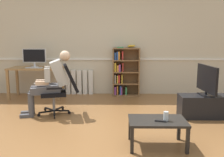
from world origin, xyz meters
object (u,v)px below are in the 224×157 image
Objects in this scene: computer_mouse at (48,67)px; tv_stand at (205,106)px; drinking_glass at (166,116)px; bookshelf at (124,72)px; office_chair at (61,87)px; computer_desk at (36,72)px; imac_monitor at (34,56)px; person_seated at (51,81)px; spare_remote at (160,121)px; keyboard at (34,68)px; coffee_table at (157,123)px; tv_screen at (207,80)px; radiator at (77,82)px.

computer_mouse reaches higher than tv_stand.
bookshelf is at bearing 98.50° from drinking_glass.
office_chair is at bearing 175.86° from tv_stand.
computer_mouse is at bearing -19.62° from computer_desk.
bookshelf is at bearing 5.47° from imac_monitor.
person_seated is 8.20× the size of spare_remote.
coffee_table is (2.52, -2.61, -0.44)m from keyboard.
imac_monitor is 1.48× the size of keyboard.
imac_monitor is 1.73m from office_chair.
bookshelf is 1.59× the size of tv_screen.
computer_desk is 1.51m from person_seated.
computer_mouse is at bearing 129.65° from coffee_table.
computer_desk is at bearing -56.78° from imac_monitor.
imac_monitor is 1.65m from person_seated.
radiator is (0.59, 0.51, -0.45)m from computer_mouse.
imac_monitor is 4.01m from tv_screen.
office_chair is (-0.03, -1.67, 0.21)m from radiator.
computer_mouse is at bearing -177.25° from person_seated.
person_seated is 2.38m from spare_remote.
tv_stand is (3.62, -1.34, -0.56)m from keyboard.
computer_mouse is 0.08× the size of bookshelf.
computer_mouse is 3.45m from coffee_table.
bookshelf reaches higher than imac_monitor.
imac_monitor is at bearing -162.24° from radiator.
bookshelf is 1.49× the size of radiator.
imac_monitor is at bearing 153.00° from computer_mouse.
tv_screen is at bearing 48.98° from coffee_table.
radiator is 0.70× the size of person_seated.
keyboard reaches higher than drinking_glass.
office_chair is at bearing -128.81° from bookshelf.
computer_desk is at bearing 157.76° from tv_stand.
bookshelf is 2.33m from tv_stand.
radiator is (0.98, 0.31, -0.70)m from imac_monitor.
radiator is 6.96× the size of drinking_glass.
person_seated is at bearing -72.63° from computer_mouse.
keyboard reaches higher than radiator.
bookshelf is (2.16, 0.43, -0.16)m from keyboard.
tv_screen is at bearing -22.99° from imac_monitor.
tv_stand is 1.66m from drinking_glass.
office_chair reaches higher than coffee_table.
office_chair is at bearing -55.14° from imac_monitor.
keyboard reaches higher than computer_desk.
computer_mouse is (0.34, 0.02, 0.01)m from keyboard.
spare_remote is at bearing -83.02° from bookshelf.
imac_monitor is at bearing 103.46° from keyboard.
radiator is at bearing -136.18° from spare_remote.
radiator is at bearing 145.25° from tv_stand.
tv_stand is 0.50m from tv_screen.
imac_monitor is 1.24m from radiator.
keyboard is at bearing -163.69° from person_seated.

